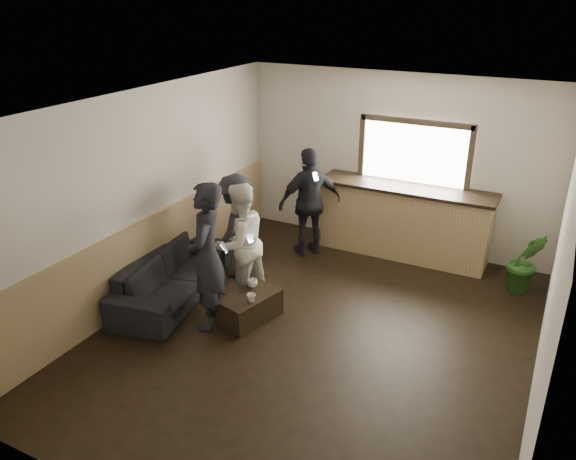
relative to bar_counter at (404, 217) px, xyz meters
The scene contains 12 objects.
ground 2.79m from the bar_counter, 96.35° to the right, with size 5.00×6.00×0.01m, color black.
room_shell 3.00m from the bar_counter, 111.04° to the right, with size 5.01×6.01×2.80m.
bar_counter is the anchor object (origin of this frame).
sofa 3.68m from the bar_counter, 131.36° to the right, with size 2.17×0.85×0.63m, color black.
coffee_table 3.06m from the bar_counter, 112.85° to the right, with size 0.44×0.80×0.35m, color black.
cup_a 2.88m from the bar_counter, 115.95° to the right, with size 0.13×0.13×0.10m, color silver.
cup_b 3.11m from the bar_counter, 110.33° to the right, with size 0.11×0.11×0.10m, color silver.
potted_plant 1.90m from the bar_counter, 12.16° to the right, with size 0.50×0.40×0.90m, color #2D6623.
person_a 3.48m from the bar_counter, 117.20° to the right, with size 0.67×0.80×1.88m.
person_b 2.84m from the bar_counter, 123.63° to the right, with size 0.87×0.97×1.65m.
person_c 2.67m from the bar_counter, 137.60° to the right, with size 0.62×1.03×1.55m.
person_d 1.50m from the bar_counter, 154.42° to the right, with size 1.00×1.03×1.73m.
Camera 1 is at (2.38, -5.39, 3.94)m, focal length 35.00 mm.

